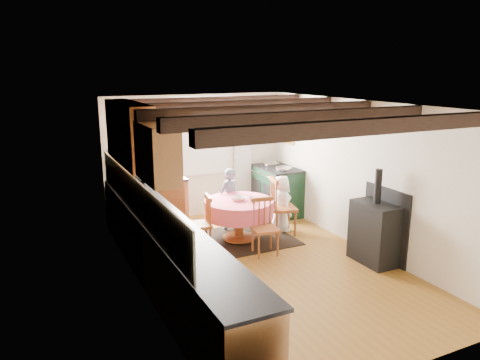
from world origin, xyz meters
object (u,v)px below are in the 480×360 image
dining_table (239,220)px  cup (252,200)px  chair_right (283,206)px  child_far (229,199)px  child_right (281,204)px  chair_near (265,227)px  cast_iron_stove (376,217)px  aga_range (277,190)px  chair_left (199,223)px

dining_table → cup: bearing=-55.1°
cup → chair_right: bearing=10.4°
child_far → child_right: child_far is taller
chair_near → cup: (0.04, 0.55, 0.30)m
dining_table → cast_iron_stove: bearing=-50.3°
dining_table → chair_right: (0.83, -0.07, 0.16)m
chair_right → cast_iron_stove: size_ratio=0.71×
child_right → cup: 0.84m
chair_near → aga_range: size_ratio=0.85×
chair_left → child_right: size_ratio=0.88×
dining_table → child_right: 0.90m
dining_table → aga_range: 1.67m
cast_iron_stove → child_right: cast_iron_stove is taller
chair_left → cast_iron_stove: 2.75m
chair_right → cup: 0.74m
chair_near → chair_right: size_ratio=0.87×
dining_table → cast_iron_stove: cast_iron_stove is taller
cup → aga_range: bearing=45.3°
cast_iron_stove → child_right: (-0.55, 1.82, -0.21)m
aga_range → child_right: bearing=-115.7°
child_far → cup: bearing=74.9°
dining_table → chair_left: size_ratio=1.30×
child_right → chair_right: bearing=163.1°
cup → chair_near: bearing=-94.2°
chair_near → child_right: size_ratio=0.88×
chair_left → chair_right: 1.60m
chair_right → dining_table: bearing=98.7°
aga_range → dining_table: bearing=-142.9°
dining_table → chair_right: 0.85m
child_right → cup: (-0.75, -0.28, 0.24)m
aga_range → child_right: (-0.44, -0.92, 0.02)m
cup → cast_iron_stove: bearing=-49.7°
chair_left → aga_range: 2.36m
child_far → child_right: (0.81, -0.50, -0.06)m
child_right → chair_left: bearing=98.7°
aga_range → cast_iron_stove: 2.74m
chair_right → aga_range: 1.18m
chair_left → chair_right: chair_right is taller
chair_right → cup: chair_right is taller
chair_left → child_far: size_ratio=0.79×
aga_range → child_right: 1.02m
cup → chair_left: bearing=173.7°
chair_right → cast_iron_stove: 1.78m
chair_near → aga_range: bearing=62.8°
dining_table → chair_near: size_ratio=1.30×
cast_iron_stove → cup: 2.01m
chair_left → dining_table: bearing=106.6°
aga_range → cup: bearing=-134.7°
dining_table → child_far: size_ratio=1.03×
dining_table → cast_iron_stove: 2.28m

